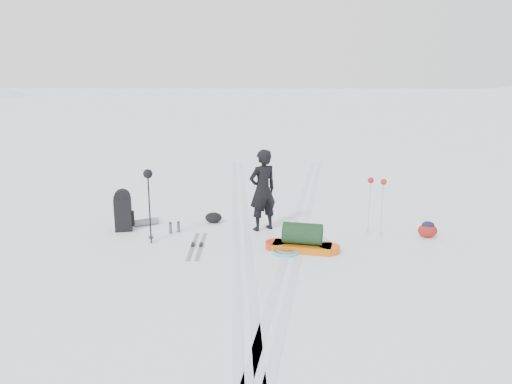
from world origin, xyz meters
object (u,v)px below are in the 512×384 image
(skier, at_px, (263,190))
(ski_poles_black, at_px, (148,183))
(pulk_sled, at_px, (302,240))
(expedition_rucksack, at_px, (126,211))

(skier, relative_size, ski_poles_black, 1.17)
(ski_poles_black, bearing_deg, pulk_sled, 10.74)
(skier, xyz_separation_m, ski_poles_black, (-2.21, -0.90, 0.35))
(skier, distance_m, pulk_sled, 1.65)
(skier, relative_size, pulk_sled, 1.18)
(pulk_sled, distance_m, ski_poles_black, 3.17)
(expedition_rucksack, bearing_deg, pulk_sled, -29.87)
(pulk_sled, bearing_deg, expedition_rucksack, 173.54)
(skier, relative_size, expedition_rucksack, 1.94)
(pulk_sled, relative_size, ski_poles_black, 0.99)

